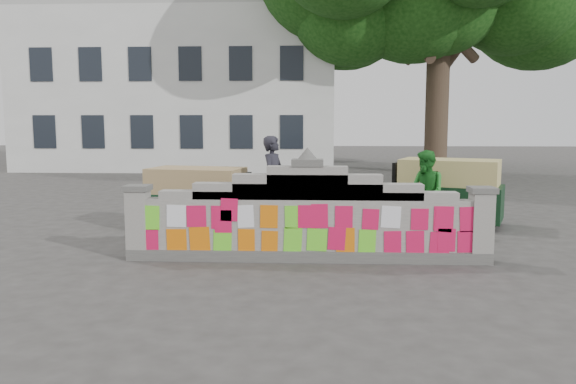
# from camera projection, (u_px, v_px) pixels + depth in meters

# --- Properties ---
(ground) EXTENTS (100.00, 100.00, 0.00)m
(ground) POSITION_uv_depth(u_px,v_px,m) (307.00, 260.00, 9.97)
(ground) COLOR #383533
(ground) RESTS_ON ground
(parapet_wall) EXTENTS (6.48, 0.44, 2.01)m
(parapet_wall) POSITION_uv_depth(u_px,v_px,m) (307.00, 219.00, 9.87)
(parapet_wall) COLOR #4C4C49
(parapet_wall) RESTS_ON ground
(building) EXTENTS (16.00, 10.00, 8.90)m
(building) POSITION_uv_depth(u_px,v_px,m) (189.00, 95.00, 31.61)
(building) COLOR silver
(building) RESTS_ON ground
(cyclist_bike) EXTENTS (2.26, 1.46, 1.12)m
(cyclist_bike) POSITION_uv_depth(u_px,v_px,m) (274.00, 209.00, 12.20)
(cyclist_bike) COLOR black
(cyclist_bike) RESTS_ON ground
(cyclist_rider) EXTENTS (0.67, 0.81, 1.90)m
(cyclist_rider) POSITION_uv_depth(u_px,v_px,m) (274.00, 191.00, 12.16)
(cyclist_rider) COLOR #23222A
(cyclist_rider) RESTS_ON ground
(pedestrian) EXTENTS (0.98, 1.09, 1.84)m
(pedestrian) POSITION_uv_depth(u_px,v_px,m) (426.00, 192.00, 12.27)
(pedestrian) COLOR #227D27
(pedestrian) RESTS_ON ground
(rickshaw_left) EXTENTS (2.66, 1.58, 1.43)m
(rickshaw_left) POSITION_uv_depth(u_px,v_px,m) (200.00, 199.00, 12.57)
(rickshaw_left) COLOR black
(rickshaw_left) RESTS_ON ground
(rickshaw_right) EXTENTS (2.91, 2.12, 1.57)m
(rickshaw_right) POSITION_uv_depth(u_px,v_px,m) (446.00, 191.00, 13.44)
(rickshaw_right) COLOR black
(rickshaw_right) RESTS_ON ground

